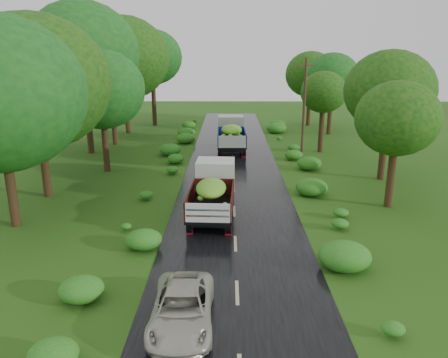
{
  "coord_description": "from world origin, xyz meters",
  "views": [
    {
      "loc": [
        -0.31,
        -13.37,
        8.04
      ],
      "look_at": [
        -0.54,
        8.2,
        1.7
      ],
      "focal_mm": 35.0,
      "sensor_mm": 36.0,
      "label": 1
    }
  ],
  "objects_px": {
    "truck_near": "(213,189)",
    "utility_pole": "(304,108)",
    "car": "(182,308)",
    "truck_far": "(231,133)"
  },
  "relations": [
    {
      "from": "truck_near",
      "to": "utility_pole",
      "type": "height_order",
      "value": "utility_pole"
    },
    {
      "from": "truck_near",
      "to": "car",
      "type": "relative_size",
      "value": 1.47
    },
    {
      "from": "car",
      "to": "truck_far",
      "type": "bearing_deg",
      "value": 85.19
    },
    {
      "from": "truck_near",
      "to": "car",
      "type": "xyz_separation_m",
      "value": [
        -0.62,
        -9.36,
        -0.8
      ]
    },
    {
      "from": "car",
      "to": "utility_pole",
      "type": "bearing_deg",
      "value": 70.95
    },
    {
      "from": "car",
      "to": "utility_pole",
      "type": "height_order",
      "value": "utility_pole"
    },
    {
      "from": "truck_near",
      "to": "utility_pole",
      "type": "xyz_separation_m",
      "value": [
        6.53,
        12.65,
        2.52
      ]
    },
    {
      "from": "truck_near",
      "to": "utility_pole",
      "type": "distance_m",
      "value": 14.46
    },
    {
      "from": "truck_near",
      "to": "car",
      "type": "bearing_deg",
      "value": -91.39
    },
    {
      "from": "truck_near",
      "to": "truck_far",
      "type": "bearing_deg",
      "value": 88.68
    }
  ]
}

